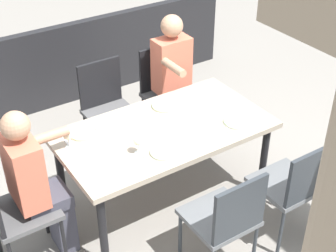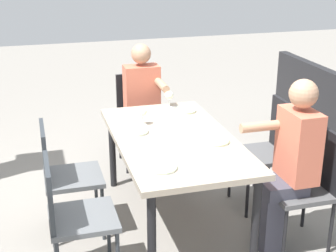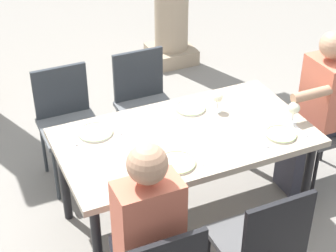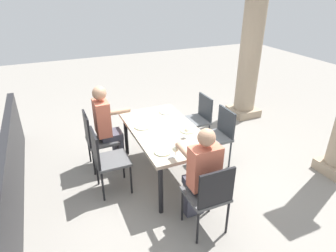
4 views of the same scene
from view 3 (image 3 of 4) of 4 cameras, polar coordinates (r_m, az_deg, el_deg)
ground_plane at (r=4.12m, az=1.60°, el=-9.54°), size 16.00×16.00×0.00m
dining_table at (r=3.70m, az=1.76°, el=-1.79°), size 1.67×0.90×0.75m
chair_west_north at (r=4.31m, az=-10.26°, el=0.89°), size 0.44×0.44×0.90m
chair_mid_north at (r=4.47m, az=-2.42°, el=2.71°), size 0.44×0.44×0.91m
chair_mid_south at (r=3.23m, az=9.62°, el=-11.61°), size 0.44×0.44×0.93m
chair_head_east at (r=4.38m, az=16.63°, el=0.67°), size 0.44×0.44×0.92m
diner_woman_green at (r=3.01m, az=-2.34°, el=-10.93°), size 0.35×0.49×1.31m
diner_man_white at (r=4.19m, az=14.80°, el=1.62°), size 0.49×0.35×1.27m
plate_0 at (r=3.69m, az=-7.43°, el=-0.65°), size 0.23×0.23×0.02m
fork_0 at (r=3.66m, az=-9.65°, el=-1.26°), size 0.02×0.17×0.01m
spoon_0 at (r=3.73m, az=-5.24°, el=-0.20°), size 0.02×0.17×0.01m
plate_1 at (r=3.39m, az=0.89°, el=-3.78°), size 0.23×0.23×0.02m
fork_1 at (r=3.34m, az=-1.45°, el=-4.49°), size 0.02×0.17×0.01m
spoon_1 at (r=3.45m, az=3.15°, el=-3.24°), size 0.04×0.17×0.01m
plate_2 at (r=3.92m, az=2.30°, el=1.84°), size 0.22×0.22×0.02m
wine_glass_2 at (r=3.86m, az=5.09°, el=2.87°), size 0.07×0.07×0.15m
fork_2 at (r=3.87m, az=0.30°, el=1.30°), size 0.04×0.17×0.01m
spoon_2 at (r=3.99m, az=4.23°, el=2.23°), size 0.03×0.17×0.01m
plate_3 at (r=3.71m, az=11.45°, el=-0.84°), size 0.21×0.21×0.02m
wine_glass_3 at (r=3.81m, az=12.74°, el=1.75°), size 0.08×0.08×0.16m
fork_3 at (r=3.64m, az=9.50°, el=-1.47°), size 0.02×0.17×0.01m
spoon_3 at (r=3.80m, az=13.31°, el=-0.39°), size 0.02×0.17×0.01m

